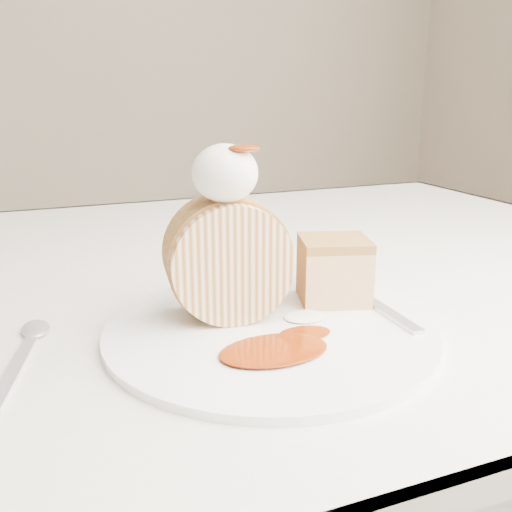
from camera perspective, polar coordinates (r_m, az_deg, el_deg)
name	(u,v)px	position (r m, az deg, el deg)	size (l,w,h in m)	color
table	(183,335)	(0.75, -7.35, -7.84)	(1.40, 0.90, 0.75)	silver
plate	(270,330)	(0.52, 1.43, -7.37)	(0.30, 0.30, 0.01)	white
roulade_slice	(228,259)	(0.53, -2.78, -0.30)	(0.11, 0.11, 0.06)	#FBDEAF
cake_chunk	(334,274)	(0.58, 7.77, -1.77)	(0.07, 0.06, 0.06)	#B57E44
whipped_cream	(225,173)	(0.50, -3.12, 8.27)	(0.06, 0.06, 0.05)	white
caramel_drizzle	(244,140)	(0.49, -1.20, 11.48)	(0.03, 0.02, 0.01)	maroon
caramel_pool	(274,350)	(0.47, 1.79, -9.36)	(0.09, 0.06, 0.00)	maroon
fork	(380,307)	(0.57, 12.30, -5.03)	(0.02, 0.18, 0.00)	silver
spoon	(14,371)	(0.50, -23.04, -10.54)	(0.02, 0.15, 0.00)	silver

